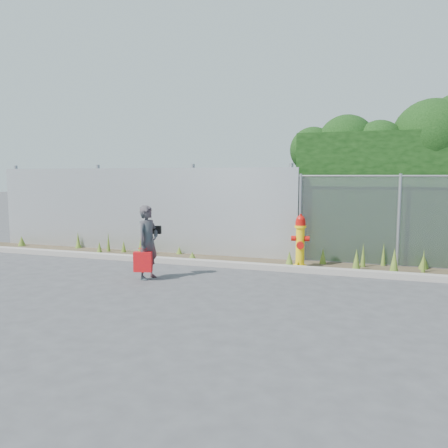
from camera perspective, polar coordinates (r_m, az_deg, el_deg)
ground at (r=7.90m, az=-1.12°, el=-8.38°), size 80.00×80.00×0.00m
curb at (r=9.56m, az=2.47°, el=-5.42°), size 16.00×0.22×0.12m
weed_strip at (r=10.09m, az=5.36°, el=-4.50°), size 16.00×1.25×0.54m
corrugated_fence at (r=11.77m, az=-11.25°, el=1.82°), size 8.50×0.21×2.30m
fire_hydrant at (r=9.64m, az=9.91°, el=-2.31°), size 0.40×0.35×1.18m
woman at (r=8.61m, az=-9.89°, el=-2.36°), size 0.45×0.59×1.44m
red_tote_bag at (r=8.52m, az=-10.55°, el=-4.87°), size 0.35×0.13×0.45m
black_shoulder_bag at (r=8.76m, az=-8.91°, el=-0.75°), size 0.21×0.09×0.16m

